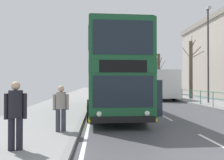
{
  "coord_description": "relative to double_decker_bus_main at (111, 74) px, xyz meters",
  "views": [
    {
      "loc": [
        -3.54,
        -4.16,
        1.82
      ],
      "look_at": [
        -2.82,
        7.61,
        1.96
      ],
      "focal_mm": 36.15,
      "sensor_mm": 36.0,
      "label": 1
    }
  ],
  "objects": [
    {
      "name": "street_lamp_far_side",
      "position": [
        8.43,
        4.58,
        2.45
      ],
      "size": [
        0.28,
        0.6,
        8.03
      ],
      "color": "#38383D",
      "rests_on": "ground"
    },
    {
      "name": "bare_tree_far_01",
      "position": [
        8.08,
        18.84,
        0.94
      ],
      "size": [
        2.13,
        2.21,
        6.69
      ],
      "color": "#4C3D2D",
      "rests_on": "ground"
    },
    {
      "name": "background_bus_far_lane",
      "position": [
        5.71,
        12.02,
        -0.65
      ],
      "size": [
        2.76,
        10.27,
        3.06
      ],
      "color": "white",
      "rests_on": "ground"
    },
    {
      "name": "pedestrian_companion",
      "position": [
        -2.84,
        -8.0,
        -1.22
      ],
      "size": [
        0.55,
        0.39,
        1.71
      ],
      "color": "black",
      "rests_on": "ground"
    },
    {
      "name": "bare_tree_far_02",
      "position": [
        8.39,
        24.78,
        1.31
      ],
      "size": [
        2.86,
        2.34,
        7.13
      ],
      "color": "#4C3D2D",
      "rests_on": "ground"
    },
    {
      "name": "pedestrian_railing_far_kerb",
      "position": [
        7.21,
        0.51,
        -1.47
      ],
      "size": [
        0.05,
        25.19,
        1.07
      ],
      "color": "#236B4C",
      "rests_on": "ground"
    },
    {
      "name": "double_decker_bus_main",
      "position": [
        0.0,
        0.0,
        0.0
      ],
      "size": [
        3.51,
        11.11,
        4.43
      ],
      "color": "#19512D",
      "rests_on": "ground"
    },
    {
      "name": "bare_tree_far_00",
      "position": [
        9.07,
        9.6,
        0.98
      ],
      "size": [
        1.7,
        2.6,
        6.96
      ],
      "color": "brown",
      "rests_on": "ground"
    },
    {
      "name": "pedestrian_with_backpack",
      "position": [
        -2.07,
        -5.87,
        -1.26
      ],
      "size": [
        0.55,
        0.57,
        1.58
      ],
      "color": "#383842",
      "rests_on": "ground"
    }
  ]
}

